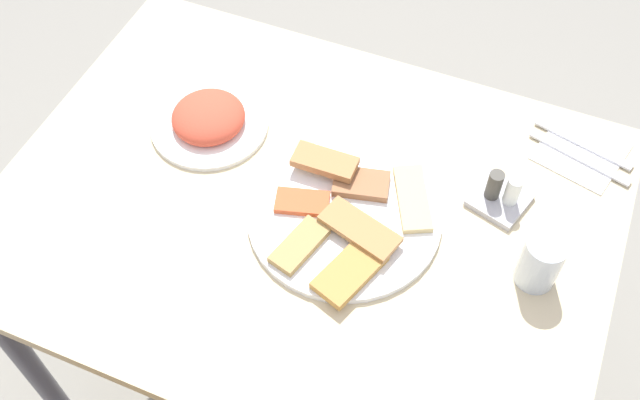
# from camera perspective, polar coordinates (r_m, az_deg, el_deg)

# --- Properties ---
(ground_plane) EXTENTS (6.00, 6.00, 0.00)m
(ground_plane) POSITION_cam_1_polar(r_m,az_deg,el_deg) (1.95, -0.83, -13.19)
(ground_plane) COLOR gray
(dining_table) EXTENTS (1.06, 0.80, 0.75)m
(dining_table) POSITION_cam_1_polar(r_m,az_deg,el_deg) (1.37, -1.15, -2.53)
(dining_table) COLOR beige
(dining_table) RESTS_ON ground_plane
(pide_platter) EXTENTS (0.33, 0.34, 0.04)m
(pide_platter) POSITION_cam_1_polar(r_m,az_deg,el_deg) (1.27, 1.95, -1.24)
(pide_platter) COLOR white
(pide_platter) RESTS_ON dining_table
(salad_plate_greens) EXTENTS (0.22, 0.22, 0.05)m
(salad_plate_greens) POSITION_cam_1_polar(r_m,az_deg,el_deg) (1.41, -8.49, 6.12)
(salad_plate_greens) COLOR white
(salad_plate_greens) RESTS_ON dining_table
(drinking_glass) EXTENTS (0.07, 0.07, 0.10)m
(drinking_glass) POSITION_cam_1_polar(r_m,az_deg,el_deg) (1.23, 16.49, -4.54)
(drinking_glass) COLOR silver
(drinking_glass) RESTS_ON dining_table
(paper_napkin) EXTENTS (0.17, 0.17, 0.00)m
(paper_napkin) POSITION_cam_1_polar(r_m,az_deg,el_deg) (1.45, 19.30, 3.49)
(paper_napkin) COLOR white
(paper_napkin) RESTS_ON dining_table
(fork) EXTENTS (0.19, 0.06, 0.00)m
(fork) POSITION_cam_1_polar(r_m,az_deg,el_deg) (1.46, 19.47, 4.09)
(fork) COLOR silver
(fork) RESTS_ON paper_napkin
(spoon) EXTENTS (0.19, 0.07, 0.00)m
(spoon) POSITION_cam_1_polar(r_m,az_deg,el_deg) (1.43, 19.21, 3.08)
(spoon) COLOR silver
(spoon) RESTS_ON paper_napkin
(condiment_caddy) EXTENTS (0.11, 0.11, 0.07)m
(condiment_caddy) POSITION_cam_1_polar(r_m,az_deg,el_deg) (1.32, 13.68, 0.40)
(condiment_caddy) COLOR #B2B2B7
(condiment_caddy) RESTS_ON dining_table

